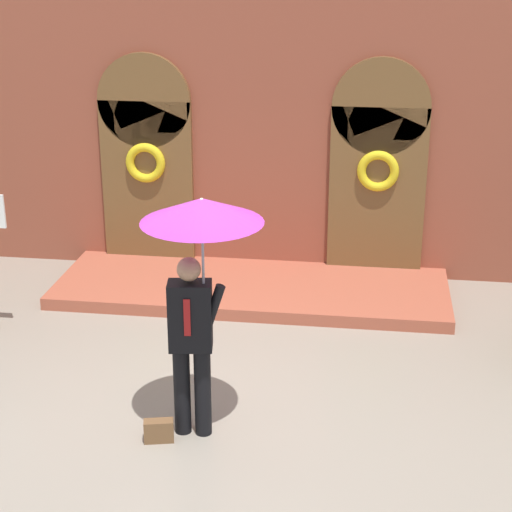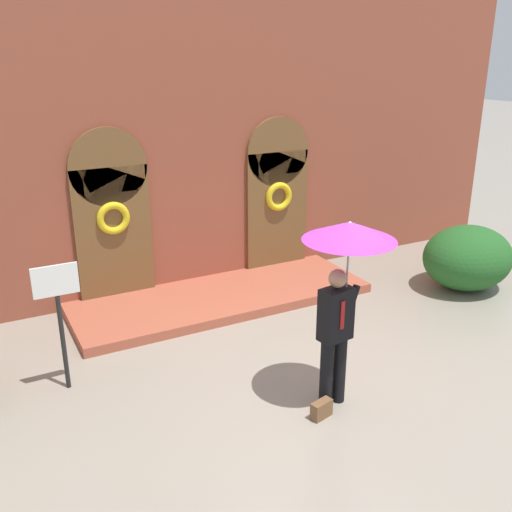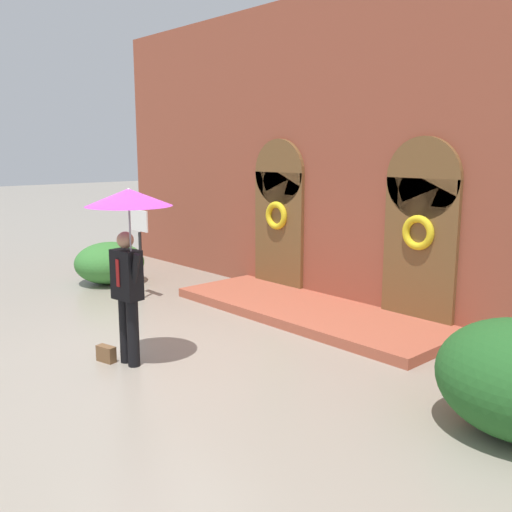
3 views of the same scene
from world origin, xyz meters
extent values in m
plane|color=gray|center=(0.00, 0.00, 0.00)|extent=(80.00, 80.00, 0.00)
cube|color=brown|center=(0.00, 4.20, 2.80)|extent=(14.00, 0.50, 5.60)
cube|color=brown|center=(-1.60, 3.91, 1.20)|extent=(1.30, 0.08, 2.40)
cylinder|color=brown|center=(-1.60, 3.91, 2.40)|extent=(1.30, 0.08, 1.30)
cube|color=brown|center=(1.60, 3.91, 1.20)|extent=(1.30, 0.08, 2.40)
cylinder|color=brown|center=(1.60, 3.91, 2.40)|extent=(1.30, 0.08, 1.30)
torus|color=yellow|center=(-1.60, 3.84, 1.55)|extent=(0.56, 0.12, 0.56)
torus|color=yellow|center=(1.60, 3.84, 1.55)|extent=(0.56, 0.12, 0.56)
cube|color=#AA523A|center=(0.00, 3.05, 0.08)|extent=(5.20, 1.80, 0.16)
cylinder|color=black|center=(-0.17, -0.39, 0.45)|extent=(0.16, 0.16, 0.90)
cylinder|color=black|center=(0.03, -0.39, 0.45)|extent=(0.16, 0.16, 0.90)
cube|color=black|center=(-0.07, -0.39, 1.23)|extent=(0.43, 0.29, 0.66)
cube|color=#A51919|center=(-0.07, -0.52, 1.27)|extent=(0.06, 0.02, 0.36)
sphere|color=#A87A5B|center=(-0.07, -0.39, 1.69)|extent=(0.22, 0.22, 0.22)
cylinder|color=black|center=(0.15, -0.39, 1.33)|extent=(0.22, 0.09, 0.46)
cylinder|color=gray|center=(0.07, -0.39, 1.65)|extent=(0.02, 0.02, 0.98)
cone|color=#992893|center=(0.07, -0.39, 2.25)|extent=(1.10, 1.10, 0.22)
cone|color=white|center=(0.07, -0.39, 2.27)|extent=(0.61, 0.60, 0.20)
cube|color=brown|center=(-0.36, -0.59, 0.11)|extent=(0.30, 0.18, 0.22)
camera|label=1|loc=(1.53, -7.38, 4.48)|focal=60.00mm
camera|label=2|loc=(-3.79, -5.38, 4.19)|focal=40.00mm
camera|label=3|loc=(6.46, -4.04, 2.84)|focal=40.00mm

